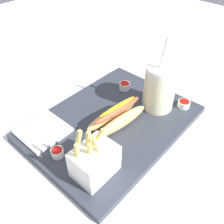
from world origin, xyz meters
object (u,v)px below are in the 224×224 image
ketchup_cup_2 (184,104)px  hot_dog_1 (117,117)px  soda_cup (160,87)px  ketchup_cup_1 (57,152)px  ketchup_cup_3 (125,86)px  fries_basket (94,161)px  napkin_stack (43,131)px

ketchup_cup_2 → hot_dog_1: bearing=-28.3°
soda_cup → ketchup_cup_1: soda_cup is taller
ketchup_cup_2 → ketchup_cup_3: bearing=-75.8°
fries_basket → ketchup_cup_3: fries_basket is taller
fries_basket → hot_dog_1: 0.17m
soda_cup → ketchup_cup_3: size_ratio=6.36×
fries_basket → napkin_stack: size_ratio=1.17×
soda_cup → ketchup_cup_3: bearing=-91.3°
ketchup_cup_3 → ketchup_cup_1: bearing=9.6°
soda_cup → fries_basket: bearing=5.3°
ketchup_cup_1 → ketchup_cup_2: 0.39m
fries_basket → hot_dog_1: size_ratio=0.76×
ketchup_cup_1 → ketchup_cup_3: (-0.31, -0.05, 0.00)m
ketchup_cup_2 → ketchup_cup_3: 0.19m
fries_basket → napkin_stack: 0.19m
ketchup_cup_2 → ketchup_cup_3: ketchup_cup_3 is taller
soda_cup → fries_basket: (0.29, 0.03, -0.03)m
ketchup_cup_2 → ketchup_cup_1: bearing=-20.1°
fries_basket → ketchup_cup_1: size_ratio=4.41×
fries_basket → ketchup_cup_2: fries_basket is taller
ketchup_cup_2 → soda_cup: bearing=-50.2°
soda_cup → fries_basket: 0.29m
ketchup_cup_2 → napkin_stack: bearing=-33.4°
ketchup_cup_3 → napkin_stack: ketchup_cup_3 is taller
hot_dog_1 → ketchup_cup_2: hot_dog_1 is taller
hot_dog_1 → ketchup_cup_1: size_ratio=5.80×
soda_cup → ketchup_cup_1: 0.33m
fries_basket → ketchup_cup_1: 0.11m
hot_dog_1 → napkin_stack: hot_dog_1 is taller
ketchup_cup_3 → hot_dog_1: bearing=32.4°
ketchup_cup_3 → napkin_stack: size_ratio=0.30×
ketchup_cup_2 → napkin_stack: 0.41m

